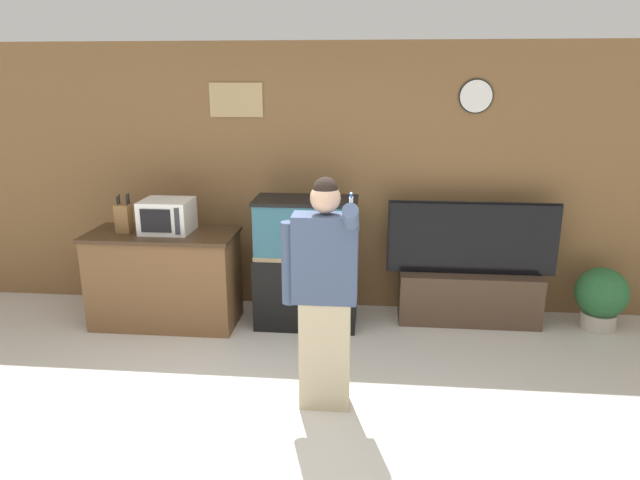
{
  "coord_description": "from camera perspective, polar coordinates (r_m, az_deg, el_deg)",
  "views": [
    {
      "loc": [
        0.6,
        -3.08,
        2.29
      ],
      "look_at": [
        0.2,
        1.17,
        1.05
      ],
      "focal_mm": 32.0,
      "sensor_mm": 36.0,
      "label": 1
    }
  ],
  "objects": [
    {
      "name": "tv_on_stand",
      "position": [
        5.63,
        14.68,
        -4.49
      ],
      "size": [
        1.58,
        0.4,
        1.17
      ],
      "color": "#4C3828",
      "rests_on": "ground_plane"
    },
    {
      "name": "aquarium_on_stand",
      "position": [
        5.32,
        -1.33,
        -2.28
      ],
      "size": [
        0.94,
        0.5,
        1.22
      ],
      "color": "black",
      "rests_on": "ground_plane"
    },
    {
      "name": "knife_block",
      "position": [
        5.52,
        -19.06,
        2.07
      ],
      "size": [
        0.13,
        0.11,
        0.36
      ],
      "color": "brown",
      "rests_on": "counter_island"
    },
    {
      "name": "person_standing",
      "position": [
        3.9,
        0.37,
        -5.26
      ],
      "size": [
        0.52,
        0.39,
        1.66
      ],
      "color": "#BCAD89",
      "rests_on": "ground_plane"
    },
    {
      "name": "counter_island",
      "position": [
        5.57,
        -15.24,
        -3.71
      ],
      "size": [
        1.38,
        0.63,
        0.9
      ],
      "color": "brown",
      "rests_on": "ground_plane"
    },
    {
      "name": "wall_back_paneled",
      "position": [
        5.64,
        -0.79,
        6.08
      ],
      "size": [
        10.0,
        0.08,
        2.6
      ],
      "color": "brown",
      "rests_on": "ground_plane"
    },
    {
      "name": "potted_plant",
      "position": [
        5.91,
        26.3,
        -5.06
      ],
      "size": [
        0.47,
        0.47,
        0.59
      ],
      "color": "#B2A899",
      "rests_on": "ground_plane"
    },
    {
      "name": "microwave",
      "position": [
        5.42,
        -15.04,
        2.35
      ],
      "size": [
        0.45,
        0.39,
        0.3
      ],
      "color": "white",
      "rests_on": "counter_island"
    },
    {
      "name": "ground_plane",
      "position": [
        3.89,
        -4.86,
        -19.98
      ],
      "size": [
        18.0,
        18.0,
        0.0
      ],
      "primitive_type": "plane",
      "color": "beige"
    }
  ]
}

